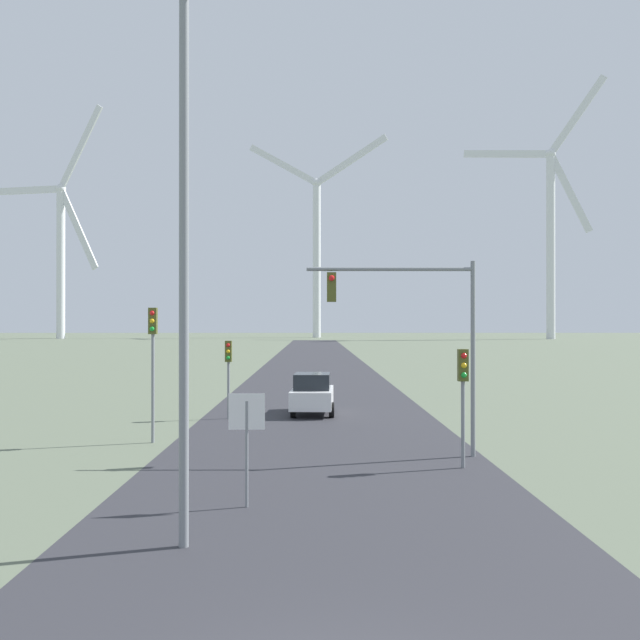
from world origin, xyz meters
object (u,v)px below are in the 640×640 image
object	(u,v)px
traffic_light_mast_overhead	(414,315)
wind_turbine_far_left	(61,241)
wind_turbine_center	(551,223)
streetlamp	(184,190)
wind_turbine_left	(317,239)
car_approaching	(312,394)
stop_sign_near	(247,428)
traffic_light_post_near_left	(153,344)
traffic_light_post_near_right	(463,381)
traffic_light_post_mid_left	(228,361)

from	to	relation	value
traffic_light_mast_overhead	wind_turbine_far_left	xyz separation A→B (m)	(-68.99, 172.41, 21.04)
wind_turbine_center	streetlamp	bearing A→B (deg)	-109.64
streetlamp	wind_turbine_left	size ratio (longest dim) A/B	0.19
car_approaching	wind_turbine_far_left	xyz separation A→B (m)	(-65.87, 161.77, 24.43)
car_approaching	stop_sign_near	bearing A→B (deg)	-94.81
wind_turbine_center	traffic_light_mast_overhead	bearing A→B (deg)	-108.97
traffic_light_post_near_left	wind_turbine_center	distance (m)	177.35
stop_sign_near	wind_turbine_left	xyz separation A→B (m)	(2.34, 193.27, 25.81)
stop_sign_near	wind_turbine_center	size ratio (longest dim) A/B	0.04
traffic_light_post_near_right	traffic_light_post_mid_left	bearing A→B (deg)	125.75
stop_sign_near	traffic_light_post_near_right	bearing A→B (deg)	37.81
wind_turbine_far_left	wind_turbine_center	distance (m)	126.13
wind_turbine_left	traffic_light_post_near_right	bearing A→B (deg)	-88.99
stop_sign_near	traffic_light_mast_overhead	bearing A→B (deg)	53.88
traffic_light_post_near_right	car_approaching	xyz separation A→B (m)	(-4.26, 12.46, -1.54)
traffic_light_post_mid_left	traffic_light_mast_overhead	bearing A→B (deg)	-53.54
traffic_light_mast_overhead	traffic_light_post_near_right	bearing A→B (deg)	-57.97
car_approaching	streetlamp	bearing A→B (deg)	-96.65
traffic_light_post_near_right	wind_turbine_left	size ratio (longest dim) A/B	0.06
traffic_light_post_mid_left	traffic_light_mast_overhead	size ratio (longest dim) A/B	0.56
stop_sign_near	traffic_light_mast_overhead	distance (m)	8.11
traffic_light_post_mid_left	wind_turbine_center	world-z (taller)	wind_turbine_center
streetlamp	stop_sign_near	distance (m)	5.63
traffic_light_mast_overhead	streetlamp	bearing A→B (deg)	-120.70
stop_sign_near	car_approaching	distance (m)	16.95
car_approaching	wind_turbine_left	distance (m)	178.41
traffic_light_post_near_left	traffic_light_post_mid_left	world-z (taller)	traffic_light_post_near_left
traffic_light_post_near_left	traffic_light_post_near_right	xyz separation A→B (m)	(9.67, -4.52, -0.89)
traffic_light_post_mid_left	car_approaching	world-z (taller)	traffic_light_post_mid_left
car_approaching	wind_turbine_left	xyz separation A→B (m)	(0.92, 176.40, 26.66)
traffic_light_mast_overhead	wind_turbine_left	world-z (taller)	wind_turbine_left
streetlamp	traffic_light_mast_overhead	xyz separation A→B (m)	(5.43, 9.14, -2.19)
traffic_light_post_near_left	car_approaching	distance (m)	9.92
stop_sign_near	traffic_light_post_near_right	xyz separation A→B (m)	(5.68, 4.41, 0.69)
traffic_light_post_near_left	traffic_light_post_near_right	bearing A→B (deg)	-25.04
traffic_light_mast_overhead	wind_turbine_center	bearing A→B (deg)	71.03
wind_turbine_center	car_approaching	bearing A→B (deg)	-111.18
wind_turbine_far_left	wind_turbine_left	world-z (taller)	wind_turbine_far_left
wind_turbine_center	wind_turbine_far_left	bearing A→B (deg)	176.85
traffic_light_mast_overhead	wind_turbine_left	distance (m)	188.50
streetlamp	traffic_light_mast_overhead	bearing A→B (deg)	59.30
stop_sign_near	traffic_light_mast_overhead	size ratio (longest dim) A/B	0.42
traffic_light_post_mid_left	traffic_light_mast_overhead	world-z (taller)	traffic_light_mast_overhead
streetlamp	traffic_light_post_near_left	size ratio (longest dim) A/B	2.25
streetlamp	wind_turbine_center	distance (m)	186.81
traffic_light_post_near_left	stop_sign_near	bearing A→B (deg)	-65.88
wind_turbine_far_left	wind_turbine_left	bearing A→B (deg)	12.36
traffic_light_mast_overhead	wind_turbine_center	size ratio (longest dim) A/B	0.09
traffic_light_post_mid_left	wind_turbine_center	size ratio (longest dim) A/B	0.05
stop_sign_near	wind_turbine_left	distance (m)	195.00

